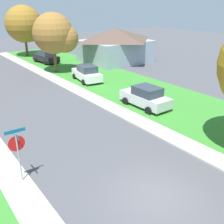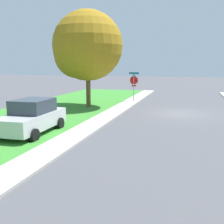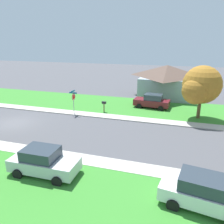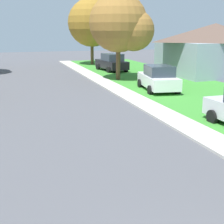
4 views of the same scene
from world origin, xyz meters
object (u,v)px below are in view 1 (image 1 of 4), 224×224
at_px(tree_across_right, 56,35).
at_px(tree_across_left, 26,25).
at_px(house_right_setback, 115,45).
at_px(car_black_kerbside_mid, 46,57).
at_px(stop_sign_far_corner, 17,147).
at_px(car_silver_near_corner, 146,97).
at_px(car_white_behind_trees, 87,73).

height_order(tree_across_right, tree_across_left, tree_across_left).
bearing_deg(house_right_setback, car_black_kerbside_mid, 147.73).
xyz_separation_m(tree_across_right, tree_across_left, (1.00, 12.10, 0.20)).
relative_size(stop_sign_far_corner, tree_across_right, 0.40).
height_order(tree_across_left, house_right_setback, tree_across_left).
bearing_deg(house_right_setback, tree_across_left, 125.44).
distance_m(car_silver_near_corner, tree_across_left, 26.93).
bearing_deg(car_white_behind_trees, car_silver_near_corner, -91.24).
bearing_deg(tree_across_left, car_silver_near_corner, -91.04).
bearing_deg(tree_across_left, stop_sign_far_corner, -111.34).
height_order(car_silver_near_corner, house_right_setback, house_right_setback).
xyz_separation_m(stop_sign_far_corner, car_white_behind_trees, (11.54, 12.85, -1.01)).
height_order(tree_across_right, house_right_setback, tree_across_right).
bearing_deg(stop_sign_far_corner, house_right_setback, 43.41).
bearing_deg(house_right_setback, stop_sign_far_corner, -136.59).
bearing_deg(car_black_kerbside_mid, tree_across_right, -99.76).
bearing_deg(tree_across_right, tree_across_left, 85.29).
xyz_separation_m(tree_across_right, house_right_setback, (9.11, 0.71, -2.04)).
distance_m(stop_sign_far_corner, car_silver_near_corner, 11.93).
height_order(car_silver_near_corner, car_white_behind_trees, same).
height_order(car_white_behind_trees, tree_across_left, tree_across_left).
bearing_deg(house_right_setback, tree_across_right, -175.57).
xyz_separation_m(stop_sign_far_corner, tree_across_right, (10.82, 18.15, 2.53)).
bearing_deg(car_white_behind_trees, house_right_setback, 35.58).
height_order(car_silver_near_corner, tree_across_left, tree_across_left).
distance_m(stop_sign_far_corner, car_white_behind_trees, 17.30).
distance_m(stop_sign_far_corner, tree_across_left, 32.59).
bearing_deg(car_white_behind_trees, car_black_kerbside_mid, 88.52).
bearing_deg(stop_sign_far_corner, car_white_behind_trees, 48.08).
bearing_deg(tree_across_left, house_right_setback, -54.56).
bearing_deg(tree_across_left, car_black_kerbside_mid, -89.95).
relative_size(car_black_kerbside_mid, tree_across_right, 0.65).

